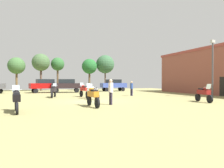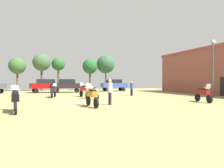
{
  "view_description": "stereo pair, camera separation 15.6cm",
  "coord_description": "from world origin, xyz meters",
  "px_view_note": "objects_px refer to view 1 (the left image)",
  "views": [
    {
      "loc": [
        -4.25,
        -15.8,
        1.67
      ],
      "look_at": [
        3.57,
        4.86,
        1.38
      ],
      "focal_mm": 30.99,
      "sensor_mm": 36.0,
      "label": 1
    },
    {
      "loc": [
        -4.1,
        -15.85,
        1.67
      ],
      "look_at": [
        3.57,
        4.86,
        1.38
      ],
      "focal_mm": 30.99,
      "sensor_mm": 36.0,
      "label": 2
    }
  ],
  "objects_px": {
    "tree_5": "(41,63)",
    "motorcycle_4": "(204,93)",
    "person_1": "(111,90)",
    "brick_building": "(223,71)",
    "person_2": "(132,87)",
    "motorcycle_3": "(93,96)",
    "motorcycle_8": "(16,99)",
    "car_2": "(45,85)",
    "tree_3": "(89,67)",
    "motorcycle_9": "(84,90)",
    "tree_6": "(17,66)",
    "car_4": "(67,85)",
    "tree_7": "(105,64)",
    "tree_1": "(58,65)",
    "motorcycle_5": "(92,92)",
    "car_3": "(113,84)",
    "motorcycle_2": "(54,91)",
    "lamp_post": "(213,65)"
  },
  "relations": [
    {
      "from": "motorcycle_9",
      "to": "tree_6",
      "type": "height_order",
      "value": "tree_6"
    },
    {
      "from": "car_4",
      "to": "tree_7",
      "type": "distance_m",
      "value": 11.17
    },
    {
      "from": "car_2",
      "to": "brick_building",
      "type": "bearing_deg",
      "value": -130.83
    },
    {
      "from": "motorcycle_5",
      "to": "motorcycle_3",
      "type": "bearing_deg",
      "value": -121.83
    },
    {
      "from": "brick_building",
      "to": "motorcycle_8",
      "type": "distance_m",
      "value": 24.49
    },
    {
      "from": "motorcycle_3",
      "to": "car_3",
      "type": "relative_size",
      "value": 0.5
    },
    {
      "from": "car_3",
      "to": "tree_7",
      "type": "bearing_deg",
      "value": -2.18
    },
    {
      "from": "motorcycle_8",
      "to": "person_1",
      "type": "relative_size",
      "value": 1.19
    },
    {
      "from": "tree_7",
      "to": "tree_3",
      "type": "bearing_deg",
      "value": -170.71
    },
    {
      "from": "person_1",
      "to": "tree_5",
      "type": "distance_m",
      "value": 24.22
    },
    {
      "from": "tree_3",
      "to": "car_2",
      "type": "bearing_deg",
      "value": -147.09
    },
    {
      "from": "motorcycle_5",
      "to": "car_4",
      "type": "distance_m",
      "value": 12.48
    },
    {
      "from": "car_2",
      "to": "person_1",
      "type": "relative_size",
      "value": 2.52
    },
    {
      "from": "motorcycle_5",
      "to": "car_3",
      "type": "relative_size",
      "value": 0.49
    },
    {
      "from": "car_4",
      "to": "tree_7",
      "type": "bearing_deg",
      "value": -46.84
    },
    {
      "from": "motorcycle_9",
      "to": "motorcycle_4",
      "type": "bearing_deg",
      "value": -60.09
    },
    {
      "from": "motorcycle_9",
      "to": "person_2",
      "type": "relative_size",
      "value": 1.29
    },
    {
      "from": "person_2",
      "to": "tree_1",
      "type": "xyz_separation_m",
      "value": [
        -6.78,
        16.87,
        3.81
      ]
    },
    {
      "from": "motorcycle_9",
      "to": "tree_3",
      "type": "distance_m",
      "value": 16.29
    },
    {
      "from": "motorcycle_4",
      "to": "car_2",
      "type": "height_order",
      "value": "car_2"
    },
    {
      "from": "person_1",
      "to": "tree_7",
      "type": "relative_size",
      "value": 0.27
    },
    {
      "from": "car_3",
      "to": "tree_7",
      "type": "height_order",
      "value": "tree_7"
    },
    {
      "from": "motorcycle_9",
      "to": "car_4",
      "type": "bearing_deg",
      "value": 80.51
    },
    {
      "from": "tree_1",
      "to": "tree_3",
      "type": "xyz_separation_m",
      "value": [
        5.64,
        -1.48,
        -0.33
      ]
    },
    {
      "from": "motorcycle_4",
      "to": "motorcycle_5",
      "type": "bearing_deg",
      "value": -23.83
    },
    {
      "from": "motorcycle_2",
      "to": "lamp_post",
      "type": "height_order",
      "value": "lamp_post"
    },
    {
      "from": "motorcycle_3",
      "to": "motorcycle_8",
      "type": "height_order",
      "value": "motorcycle_3"
    },
    {
      "from": "motorcycle_5",
      "to": "tree_7",
      "type": "distance_m",
      "value": 20.79
    },
    {
      "from": "motorcycle_2",
      "to": "motorcycle_4",
      "type": "bearing_deg",
      "value": -24.74
    },
    {
      "from": "motorcycle_2",
      "to": "person_1",
      "type": "xyz_separation_m",
      "value": [
        3.34,
        -8.0,
        0.35
      ]
    },
    {
      "from": "motorcycle_8",
      "to": "person_1",
      "type": "distance_m",
      "value": 6.04
    },
    {
      "from": "motorcycle_4",
      "to": "motorcycle_9",
      "type": "distance_m",
      "value": 11.48
    },
    {
      "from": "motorcycle_5",
      "to": "car_3",
      "type": "bearing_deg",
      "value": 44.03
    },
    {
      "from": "motorcycle_8",
      "to": "person_2",
      "type": "xyz_separation_m",
      "value": [
        11.15,
        8.63,
        0.26
      ]
    },
    {
      "from": "motorcycle_3",
      "to": "tree_5",
      "type": "height_order",
      "value": "tree_5"
    },
    {
      "from": "tree_5",
      "to": "motorcycle_4",
      "type": "bearing_deg",
      "value": -63.86
    },
    {
      "from": "tree_1",
      "to": "person_2",
      "type": "bearing_deg",
      "value": -68.11
    },
    {
      "from": "motorcycle_8",
      "to": "motorcycle_9",
      "type": "relative_size",
      "value": 1.0
    },
    {
      "from": "car_2",
      "to": "car_3",
      "type": "bearing_deg",
      "value": -98.76
    },
    {
      "from": "motorcycle_4",
      "to": "tree_6",
      "type": "bearing_deg",
      "value": -46.62
    },
    {
      "from": "tree_3",
      "to": "tree_7",
      "type": "xyz_separation_m",
      "value": [
        3.3,
        0.54,
        0.58
      ]
    },
    {
      "from": "tree_6",
      "to": "motorcycle_4",
      "type": "bearing_deg",
      "value": -57.11
    },
    {
      "from": "brick_building",
      "to": "person_2",
      "type": "relative_size",
      "value": 11.04
    },
    {
      "from": "car_2",
      "to": "tree_3",
      "type": "height_order",
      "value": "tree_3"
    },
    {
      "from": "motorcycle_5",
      "to": "tree_7",
      "type": "bearing_deg",
      "value": 50.36
    },
    {
      "from": "motorcycle_5",
      "to": "motorcycle_8",
      "type": "bearing_deg",
      "value": -152.38
    },
    {
      "from": "car_3",
      "to": "motorcycle_2",
      "type": "bearing_deg",
      "value": 134.21
    },
    {
      "from": "motorcycle_9",
      "to": "tree_3",
      "type": "relative_size",
      "value": 0.36
    },
    {
      "from": "motorcycle_2",
      "to": "car_2",
      "type": "height_order",
      "value": "car_2"
    },
    {
      "from": "motorcycle_3",
      "to": "brick_building",
      "type": "bearing_deg",
      "value": 12.81
    }
  ]
}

